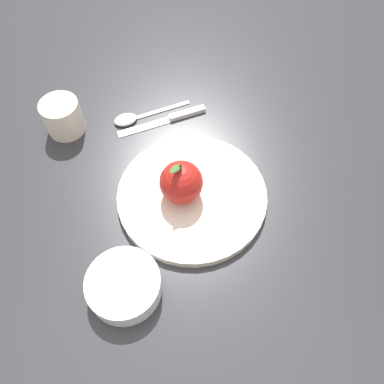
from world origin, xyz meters
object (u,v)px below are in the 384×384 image
(knife, at_px, (170,119))
(side_bowl, at_px, (124,285))
(cup, at_px, (62,116))
(dinner_plate, at_px, (192,195))
(spoon, at_px, (134,117))
(apple, at_px, (181,182))

(knife, bearing_deg, side_bowl, 43.41)
(side_bowl, bearing_deg, knife, -136.59)
(side_bowl, height_order, cup, cup)
(dinner_plate, bearing_deg, spoon, -95.04)
(apple, distance_m, side_bowl, 0.19)
(side_bowl, relative_size, cup, 1.53)
(knife, relative_size, spoon, 1.13)
(cup, bearing_deg, dinner_plate, 109.73)
(side_bowl, xyz_separation_m, spoon, (-0.21, -0.30, -0.02))
(side_bowl, relative_size, spoon, 0.69)
(dinner_plate, xyz_separation_m, apple, (0.02, -0.01, 0.04))
(dinner_plate, height_order, side_bowl, side_bowl)
(dinner_plate, bearing_deg, apple, -32.32)
(apple, bearing_deg, spoon, -99.32)
(dinner_plate, distance_m, cup, 0.31)
(dinner_plate, height_order, cup, cup)
(knife, bearing_deg, dinner_plate, 66.10)
(side_bowl, bearing_deg, spoon, -124.60)
(side_bowl, bearing_deg, apple, -154.39)
(dinner_plate, relative_size, spoon, 1.61)
(cup, distance_m, knife, 0.21)
(apple, relative_size, knife, 0.48)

